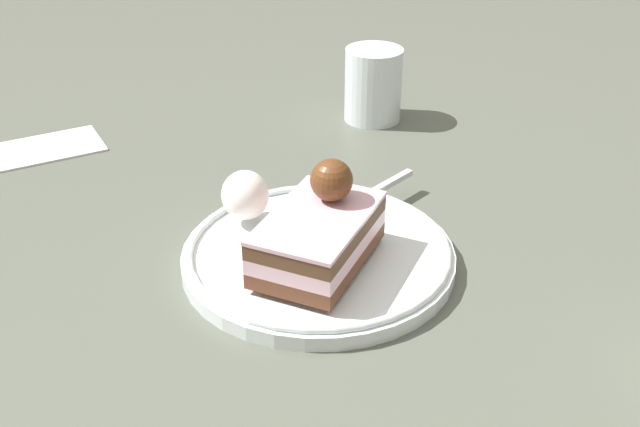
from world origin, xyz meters
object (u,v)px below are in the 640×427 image
Objects in this scene: dessert_plate at (320,257)px; fork at (362,198)px; drink_glass_near at (373,89)px; folded_napkin at (38,149)px; cake_slice at (320,232)px; whipped_cream_dollop at (245,195)px.

dessert_plate is 1.85× the size of fork.
folded_napkin is (0.03, 0.34, -0.03)m from drink_glass_near.
fork is at bearing 156.53° from drink_glass_near.
folded_napkin is at bearing 34.21° from cake_slice.
dessert_plate is 5.19× the size of whipped_cream_dollop.
cake_slice is 0.36m from folded_napkin.
folded_napkin is at bearing 36.55° from whipped_cream_dollop.
drink_glass_near is at bearing -28.40° from cake_slice.
dessert_plate is at bearing -143.99° from folded_napkin.
whipped_cream_dollop is 0.10m from fork.
dessert_plate is 0.35m from folded_napkin.
folded_napkin is at bearing 49.40° from fork.
drink_glass_near is (0.27, -0.14, -0.01)m from cake_slice.
whipped_cream_dollop is at bearing 136.42° from drink_glass_near.
dessert_plate reaches higher than folded_napkin.
whipped_cream_dollop is 0.52× the size of drink_glass_near.
drink_glass_near is (0.20, -0.09, 0.02)m from fork.
dessert_plate is 0.29m from drink_glass_near.
cake_slice is at bearing -153.28° from whipped_cream_dollop.
dessert_plate is 0.08m from whipped_cream_dollop.
fork reaches higher than dessert_plate.
dessert_plate is at bearing -16.64° from cake_slice.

